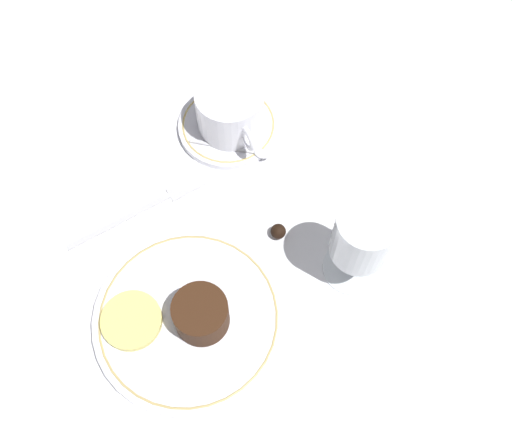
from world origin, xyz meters
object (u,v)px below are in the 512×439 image
dinner_plate (189,318)px  dessert_cake (201,315)px  fork (152,204)px  wine_glass (362,239)px  coffee_cup (230,109)px

dinner_plate → dessert_cake: (0.01, 0.01, 0.03)m
fork → dinner_plate: bearing=-6.2°
fork → dessert_cake: (0.18, -0.00, 0.03)m
dinner_plate → wine_glass: 0.23m
wine_glass → fork: (-0.19, -0.19, -0.09)m
dinner_plate → wine_glass: wine_glass is taller
fork → dessert_cake: 0.18m
dinner_plate → coffee_cup: (-0.23, 0.16, 0.04)m
dinner_plate → coffee_cup: size_ratio=1.92×
dinner_plate → fork: dinner_plate is taller
wine_glass → fork: wine_glass is taller
fork → dessert_cake: bearing=-1.5°
coffee_cup → wine_glass: 0.27m
dinner_plate → wine_glass: bearing=82.5°
dinner_plate → coffee_cup: coffee_cup is taller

